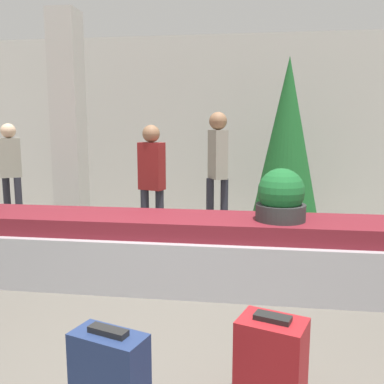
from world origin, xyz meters
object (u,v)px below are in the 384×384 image
(potted_plant_2, at_px, (281,197))
(traveler_1, at_px, (218,163))
(suitcase_3, at_px, (271,365))
(pillar, at_px, (69,125))
(traveler_2, at_px, (152,176))
(decorated_tree, at_px, (287,140))
(traveler_0, at_px, (11,166))

(potted_plant_2, distance_m, traveler_1, 2.03)
(suitcase_3, relative_size, potted_plant_2, 1.15)
(pillar, relative_size, traveler_2, 1.99)
(decorated_tree, bearing_deg, suitcase_3, -95.00)
(potted_plant_2, relative_size, decorated_tree, 0.20)
(traveler_0, xyz_separation_m, traveler_2, (2.50, -0.87, -0.01))
(potted_plant_2, bearing_deg, suitcase_3, -94.60)
(traveler_0, height_order, decorated_tree, decorated_tree)
(traveler_2, bearing_deg, traveler_0, -179.79)
(pillar, distance_m, traveler_1, 2.23)
(suitcase_3, xyz_separation_m, traveler_0, (-3.92, 3.99, 0.69))
(traveler_0, bearing_deg, potted_plant_2, 120.56)
(pillar, xyz_separation_m, traveler_0, (-1.14, 0.31, -0.63))
(suitcase_3, xyz_separation_m, potted_plant_2, (0.15, 1.83, 0.65))
(traveler_1, height_order, decorated_tree, decorated_tree)
(pillar, height_order, decorated_tree, pillar)
(pillar, height_order, traveler_2, pillar)
(pillar, relative_size, traveler_1, 1.79)
(suitcase_3, distance_m, potted_plant_2, 1.95)
(potted_plant_2, relative_size, traveler_2, 0.31)
(pillar, height_order, potted_plant_2, pillar)
(suitcase_3, relative_size, decorated_tree, 0.22)
(traveler_1, relative_size, decorated_tree, 0.69)
(traveler_2, xyz_separation_m, decorated_tree, (1.79, 1.07, 0.43))
(pillar, bearing_deg, traveler_0, 164.74)
(traveler_2, height_order, decorated_tree, decorated_tree)
(suitcase_3, height_order, traveler_1, traveler_1)
(traveler_1, distance_m, traveler_2, 1.01)
(suitcase_3, bearing_deg, potted_plant_2, 104.53)
(traveler_1, bearing_deg, decorated_tree, 88.97)
(traveler_1, distance_m, decorated_tree, 1.13)
(pillar, relative_size, potted_plant_2, 6.33)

